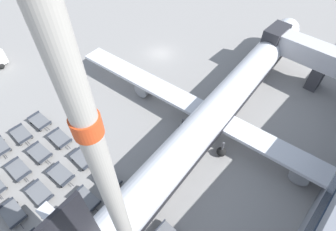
{
  "coord_description": "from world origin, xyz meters",
  "views": [
    {
      "loc": [
        26.65,
        -26.88,
        26.27
      ],
      "look_at": [
        12.36,
        -11.44,
        2.81
      ],
      "focal_mm": 28.0,
      "sensor_mm": 36.0,
      "label": 1
    }
  ],
  "objects_px": {
    "baggage_dolly_row_mid_b_col_b": "(40,153)",
    "baggage_dolly_row_far_col_e": "(137,208)",
    "baggage_dolly_row_mid_a_col_d": "(64,223)",
    "apron_light_mast": "(122,224)",
    "baggage_dolly_row_near_col_c": "(13,214)",
    "baggage_dolly_row_far_col_a": "(40,121)",
    "baggage_dolly_row_mid_b_col_e": "(115,229)",
    "baggage_dolly_row_mid_a_col_c": "(40,194)",
    "baggage_dolly_row_far_col_b": "(60,139)",
    "baggage_dolly_row_mid_b_col_d": "(86,200)",
    "baggage_dolly_row_far_col_c": "(83,159)",
    "baggage_dolly_row_mid_b_col_a": "(21,135)",
    "airplane": "(220,108)",
    "baggage_dolly_row_mid_a_col_b": "(19,170)",
    "baggage_dolly_row_far_col_d": "(108,181)",
    "baggage_dolly_row_mid_b_col_c": "(61,175)"
  },
  "relations": [
    {
      "from": "baggage_dolly_row_far_col_e",
      "to": "baggage_dolly_row_near_col_c",
      "type": "bearing_deg",
      "value": -134.7
    },
    {
      "from": "baggage_dolly_row_mid_a_col_c",
      "to": "baggage_dolly_row_far_col_b",
      "type": "height_order",
      "value": "same"
    },
    {
      "from": "baggage_dolly_row_mid_b_col_e",
      "to": "baggage_dolly_row_mid_b_col_a",
      "type": "bearing_deg",
      "value": -177.86
    },
    {
      "from": "baggage_dolly_row_mid_b_col_b",
      "to": "baggage_dolly_row_mid_b_col_d",
      "type": "bearing_deg",
      "value": 2.08
    },
    {
      "from": "baggage_dolly_row_mid_a_col_b",
      "to": "baggage_dolly_row_mid_b_col_e",
      "type": "xyz_separation_m",
      "value": [
        12.83,
        3.24,
        0.0
      ]
    },
    {
      "from": "baggage_dolly_row_mid_a_col_b",
      "to": "baggage_dolly_row_far_col_d",
      "type": "relative_size",
      "value": 1.0
    },
    {
      "from": "baggage_dolly_row_mid_b_col_e",
      "to": "apron_light_mast",
      "type": "relative_size",
      "value": 0.13
    },
    {
      "from": "baggage_dolly_row_near_col_c",
      "to": "baggage_dolly_row_far_col_a",
      "type": "relative_size",
      "value": 0.99
    },
    {
      "from": "baggage_dolly_row_mid_b_col_b",
      "to": "baggage_dolly_row_mid_b_col_a",
      "type": "bearing_deg",
      "value": -177.93
    },
    {
      "from": "baggage_dolly_row_mid_b_col_b",
      "to": "baggage_dolly_row_mid_b_col_c",
      "type": "height_order",
      "value": "same"
    },
    {
      "from": "baggage_dolly_row_mid_b_col_d",
      "to": "baggage_dolly_row_far_col_a",
      "type": "distance_m",
      "value": 13.41
    },
    {
      "from": "baggage_dolly_row_far_col_a",
      "to": "apron_light_mast",
      "type": "bearing_deg",
      "value": -8.1
    },
    {
      "from": "baggage_dolly_row_far_col_e",
      "to": "airplane",
      "type": "bearing_deg",
      "value": 93.28
    },
    {
      "from": "baggage_dolly_row_far_col_c",
      "to": "baggage_dolly_row_mid_b_col_e",
      "type": "bearing_deg",
      "value": -15.85
    },
    {
      "from": "baggage_dolly_row_mid_b_col_c",
      "to": "airplane",
      "type": "bearing_deg",
      "value": 65.8
    },
    {
      "from": "baggage_dolly_row_mid_b_col_a",
      "to": "baggage_dolly_row_mid_b_col_e",
      "type": "distance_m",
      "value": 17.34
    },
    {
      "from": "airplane",
      "to": "baggage_dolly_row_mid_a_col_b",
      "type": "height_order",
      "value": "airplane"
    },
    {
      "from": "baggage_dolly_row_mid_b_col_b",
      "to": "baggage_dolly_row_far_col_c",
      "type": "xyz_separation_m",
      "value": [
        4.36,
        2.99,
        0.0
      ]
    },
    {
      "from": "baggage_dolly_row_mid_a_col_c",
      "to": "baggage_dolly_row_mid_b_col_e",
      "type": "distance_m",
      "value": 9.05
    },
    {
      "from": "baggage_dolly_row_near_col_c",
      "to": "baggage_dolly_row_mid_a_col_c",
      "type": "bearing_deg",
      "value": 89.52
    },
    {
      "from": "baggage_dolly_row_mid_a_col_b",
      "to": "baggage_dolly_row_mid_b_col_d",
      "type": "distance_m",
      "value": 8.98
    },
    {
      "from": "baggage_dolly_row_mid_b_col_b",
      "to": "baggage_dolly_row_mid_b_col_d",
      "type": "relative_size",
      "value": 1.0
    },
    {
      "from": "airplane",
      "to": "baggage_dolly_row_mid_b_col_d",
      "type": "height_order",
      "value": "airplane"
    },
    {
      "from": "baggage_dolly_row_mid_a_col_d",
      "to": "baggage_dolly_row_mid_b_col_e",
      "type": "distance_m",
      "value": 5.09
    },
    {
      "from": "baggage_dolly_row_mid_b_col_a",
      "to": "baggage_dolly_row_far_col_e",
      "type": "distance_m",
      "value": 17.74
    },
    {
      "from": "baggage_dolly_row_far_col_a",
      "to": "apron_light_mast",
      "type": "relative_size",
      "value": 0.13
    },
    {
      "from": "baggage_dolly_row_mid_a_col_d",
      "to": "baggage_dolly_row_far_col_b",
      "type": "relative_size",
      "value": 1.0
    },
    {
      "from": "baggage_dolly_row_far_col_d",
      "to": "apron_light_mast",
      "type": "xyz_separation_m",
      "value": [
        9.78,
        -3.94,
        14.08
      ]
    },
    {
      "from": "baggage_dolly_row_far_col_a",
      "to": "baggage_dolly_row_far_col_b",
      "type": "bearing_deg",
      "value": 3.16
    },
    {
      "from": "baggage_dolly_row_mid_b_col_e",
      "to": "baggage_dolly_row_mid_b_col_b",
      "type": "bearing_deg",
      "value": -177.84
    },
    {
      "from": "baggage_dolly_row_mid_b_col_b",
      "to": "baggage_dolly_row_near_col_c",
      "type": "bearing_deg",
      "value": -50.0
    },
    {
      "from": "baggage_dolly_row_mid_b_col_a",
      "to": "baggage_dolly_row_far_col_a",
      "type": "bearing_deg",
      "value": 96.21
    },
    {
      "from": "baggage_dolly_row_mid_b_col_b",
      "to": "baggage_dolly_row_far_col_e",
      "type": "xyz_separation_m",
      "value": [
        13.21,
        3.24,
        0.0
      ]
    },
    {
      "from": "baggage_dolly_row_mid_a_col_c",
      "to": "baggage_dolly_row_far_col_a",
      "type": "bearing_deg",
      "value": 150.77
    },
    {
      "from": "baggage_dolly_row_far_col_b",
      "to": "baggage_dolly_row_far_col_d",
      "type": "height_order",
      "value": "same"
    },
    {
      "from": "baggage_dolly_row_far_col_c",
      "to": "baggage_dolly_row_mid_b_col_a",
      "type": "bearing_deg",
      "value": -159.87
    },
    {
      "from": "baggage_dolly_row_far_col_a",
      "to": "baggage_dolly_row_far_col_c",
      "type": "distance_m",
      "value": 8.86
    },
    {
      "from": "baggage_dolly_row_mid_b_col_d",
      "to": "baggage_dolly_row_near_col_c",
      "type": "bearing_deg",
      "value": -125.65
    },
    {
      "from": "baggage_dolly_row_far_col_a",
      "to": "baggage_dolly_row_far_col_d",
      "type": "relative_size",
      "value": 1.0
    },
    {
      "from": "baggage_dolly_row_far_col_c",
      "to": "apron_light_mast",
      "type": "height_order",
      "value": "apron_light_mast"
    },
    {
      "from": "baggage_dolly_row_mid_b_col_e",
      "to": "apron_light_mast",
      "type": "distance_m",
      "value": 15.09
    },
    {
      "from": "baggage_dolly_row_mid_a_col_c",
      "to": "baggage_dolly_row_mid_b_col_c",
      "type": "relative_size",
      "value": 1.0
    },
    {
      "from": "baggage_dolly_row_mid_b_col_d",
      "to": "baggage_dolly_row_far_col_b",
      "type": "bearing_deg",
      "value": 164.53
    },
    {
      "from": "baggage_dolly_row_mid_a_col_c",
      "to": "baggage_dolly_row_mid_b_col_e",
      "type": "xyz_separation_m",
      "value": [
        8.51,
        3.06,
        0.0
      ]
    },
    {
      "from": "baggage_dolly_row_mid_a_col_d",
      "to": "apron_light_mast",
      "type": "xyz_separation_m",
      "value": [
        9.38,
        1.8,
        14.08
      ]
    },
    {
      "from": "apron_light_mast",
      "to": "baggage_dolly_row_mid_a_col_d",
      "type": "bearing_deg",
      "value": -169.13
    },
    {
      "from": "baggage_dolly_row_mid_b_col_d",
      "to": "baggage_dolly_row_far_col_a",
      "type": "relative_size",
      "value": 1.0
    },
    {
      "from": "airplane",
      "to": "baggage_dolly_row_mid_a_col_d",
      "type": "bearing_deg",
      "value": -99.19
    },
    {
      "from": "baggage_dolly_row_far_col_d",
      "to": "baggage_dolly_row_far_col_c",
      "type": "bearing_deg",
      "value": -176.95
    },
    {
      "from": "baggage_dolly_row_mid_b_col_d",
      "to": "apron_light_mast",
      "type": "relative_size",
      "value": 0.13
    }
  ]
}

